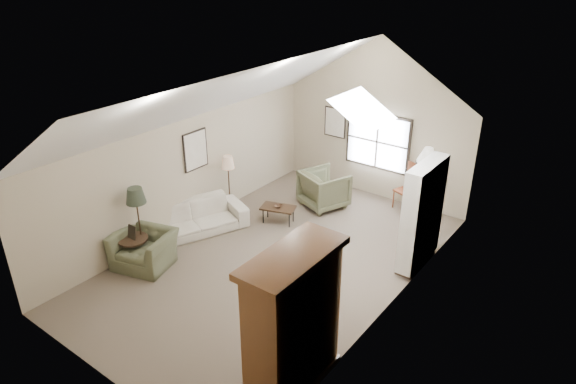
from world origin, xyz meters
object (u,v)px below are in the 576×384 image
Objects in this scene: side_chair at (406,187)px; armoire at (293,322)px; armchair_near at (144,249)px; side_table at (135,251)px; coffee_table at (278,215)px; armchair_far at (324,189)px; sofa at (193,218)px.

armoire is at bearing -59.54° from side_chair.
armchair_near is at bearing -99.71° from side_chair.
side_chair reaches higher than side_table.
side_table is (-4.38, 0.62, -0.80)m from armoire.
armchair_near is 1.89× the size of side_table.
armchair_far is at bearing 73.96° from coffee_table.
side_table is at bearing -167.66° from armchair_near.
armchair_near is 3.18m from coffee_table.
side_chair is at bearing -17.26° from sofa.
sofa is at bearing 153.14° from armoire.
sofa reaches higher than coffee_table.
coffee_table is 3.33m from side_table.
armchair_near is 0.21m from side_table.
armchair_far reaches higher than side_table.
armchair_near is at bearing 170.36° from armoire.
side_chair reaches higher than armchair_near.
armchair_near reaches higher than coffee_table.
sofa is 3.99× the size of side_table.
armoire is 4.33m from armchair_near.
coffee_table is (-0.38, -1.34, -0.26)m from armchair_far.
armchair_far reaches higher than armchair_near.
coffee_table is (1.06, 2.99, -0.16)m from armchair_near.
side_chair is at bearing 100.19° from armoire.
armchair_far is 1.30× the size of coffee_table.
side_chair is (-1.10, 6.10, -0.52)m from armoire.
sofa is 2.04× the size of side_chair.
armoire is at bearing -49.73° from coffee_table.
armchair_near is at bearing -109.54° from coffee_table.
side_chair is at bearing 49.49° from coffee_table.
side_chair is at bearing 43.83° from armchair_near.
sofa is at bearing -109.95° from side_chair.
armchair_far is at bearing 69.86° from side_table.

